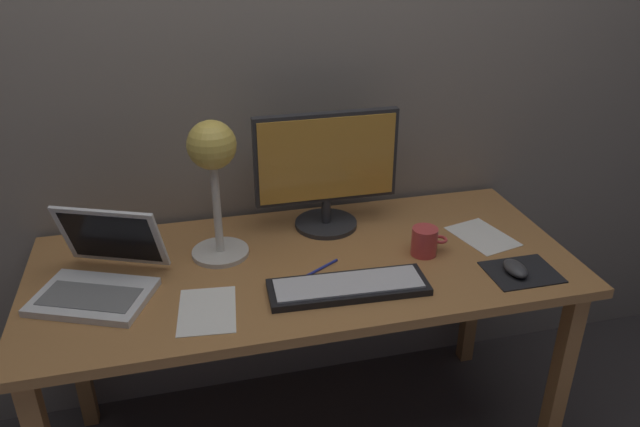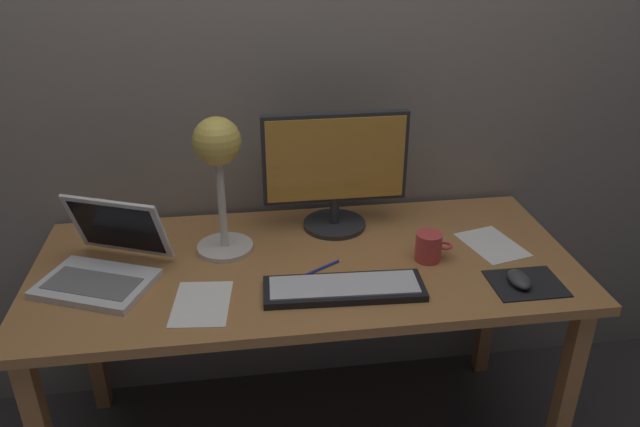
% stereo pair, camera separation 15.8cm
% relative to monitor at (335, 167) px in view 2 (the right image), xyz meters
% --- Properties ---
extents(back_wall, '(4.80, 0.06, 2.60)m').
position_rel_monitor_xyz_m(back_wall, '(-0.12, 0.19, 0.35)').
color(back_wall, gray).
rests_on(back_wall, ground).
extents(desk, '(1.60, 0.70, 0.74)m').
position_rel_monitor_xyz_m(desk, '(-0.12, -0.21, -0.29)').
color(desk, '#A8703D').
rests_on(desk, ground).
extents(monitor, '(0.46, 0.20, 0.39)m').
position_rel_monitor_xyz_m(monitor, '(0.00, 0.00, 0.00)').
color(monitor, '#28282B').
rests_on(monitor, desk).
extents(keyboard_main, '(0.45, 0.16, 0.03)m').
position_rel_monitor_xyz_m(keyboard_main, '(-0.04, -0.38, -0.20)').
color(keyboard_main, black).
rests_on(keyboard_main, desk).
extents(laptop, '(0.39, 0.38, 0.22)m').
position_rel_monitor_xyz_m(laptop, '(-0.69, -0.20, -0.15)').
color(laptop, silver).
rests_on(laptop, desk).
extents(desk_lamp, '(0.17, 0.17, 0.42)m').
position_rel_monitor_xyz_m(desk_lamp, '(-0.36, -0.10, 0.09)').
color(desk_lamp, beige).
rests_on(desk_lamp, desk).
extents(mousepad, '(0.20, 0.16, 0.00)m').
position_rel_monitor_xyz_m(mousepad, '(0.48, -0.42, -0.21)').
color(mousepad, black).
rests_on(mousepad, desk).
extents(mouse, '(0.06, 0.10, 0.03)m').
position_rel_monitor_xyz_m(mouse, '(0.45, -0.42, -0.19)').
color(mouse, '#38383A').
rests_on(mouse, mousepad).
extents(coffee_mug, '(0.11, 0.08, 0.09)m').
position_rel_monitor_xyz_m(coffee_mug, '(0.24, -0.25, -0.17)').
color(coffee_mug, '#CC3F3F').
rests_on(coffee_mug, desk).
extents(paper_sheet_near_mouse, '(0.17, 0.22, 0.00)m').
position_rel_monitor_xyz_m(paper_sheet_near_mouse, '(-0.42, -0.39, -0.21)').
color(paper_sheet_near_mouse, white).
rests_on(paper_sheet_near_mouse, desk).
extents(paper_sheet_by_keyboard, '(0.19, 0.24, 0.00)m').
position_rel_monitor_xyz_m(paper_sheet_by_keyboard, '(0.47, -0.19, -0.21)').
color(paper_sheet_by_keyboard, white).
rests_on(paper_sheet_by_keyboard, desk).
extents(pen, '(0.12, 0.08, 0.01)m').
position_rel_monitor_xyz_m(pen, '(-0.08, -0.26, -0.21)').
color(pen, '#2633A5').
rests_on(pen, desk).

